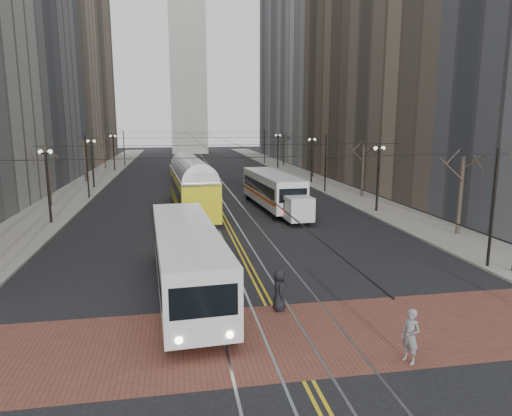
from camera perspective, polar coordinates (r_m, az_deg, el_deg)
name	(u,v)px	position (r m, az deg, el deg)	size (l,w,h in m)	color
ground	(265,297)	(21.41, 1.13, -11.11)	(260.00, 260.00, 0.00)	black
sidewalk_left	(93,181)	(65.92, -19.72, 3.21)	(5.00, 140.00, 0.15)	gray
sidewalk_right	(306,176)	(67.66, 6.24, 3.96)	(5.00, 140.00, 0.15)	gray
crosswalk_band	(285,337)	(17.84, 3.71, -15.78)	(25.00, 6.00, 0.01)	brown
streetcar_rails	(204,179)	(65.10, -6.57, 3.62)	(4.80, 130.00, 0.02)	gray
centre_lines	(204,179)	(65.10, -6.57, 3.63)	(0.42, 130.00, 0.01)	gold
building_left_midfar	(25,11)	(90.52, -26.88, 21.11)	(20.00, 20.00, 52.00)	#84715B
building_left_far	(68,64)	(108.36, -22.44, 16.31)	(16.00, 20.00, 40.00)	brown
building_right_mid	(375,59)	(72.35, 14.70, 17.56)	(16.00, 20.00, 34.00)	brown
building_right_midfar	(342,23)	(92.84, 10.68, 21.74)	(20.00, 20.00, 52.00)	#999790
building_right_far	(302,69)	(110.17, 5.73, 16.93)	(16.00, 20.00, 40.00)	slate
clock_tower	(186,7)	(124.74, -8.74, 23.57)	(12.00, 12.00, 66.00)	#B2AFA5
lamp_posts	(213,171)	(48.67, -5.44, 4.58)	(27.60, 57.20, 5.60)	black
street_trees	(208,166)	(55.12, -6.00, 5.28)	(31.68, 53.28, 5.60)	#382D23
trolley_wires	(208,158)	(54.63, -5.98, 6.26)	(25.96, 120.00, 6.60)	black
transit_bus	(187,261)	(21.57, -8.66, -6.56)	(2.66, 12.79, 3.20)	silver
streetcar	(192,190)	(41.57, -8.05, 2.20)	(2.96, 15.94, 3.76)	yellow
rear_bus	(272,191)	(42.47, 2.02, 2.14)	(2.72, 12.53, 3.27)	silver
cargo_van	(293,208)	(37.12, 4.66, 0.05)	(1.93, 5.03, 2.22)	silver
sedan_grey	(268,188)	(50.06, 1.55, 2.50)	(1.93, 4.79, 1.63)	#414449
sedan_silver	(255,186)	(52.18, -0.13, 2.73)	(1.51, 4.32, 1.42)	#A4A8AC
pedestrian_a	(279,290)	(19.77, 2.92, -10.18)	(0.88, 0.57, 1.79)	black
pedestrian_b	(411,336)	(16.58, 18.76, -14.93)	(0.68, 0.45, 1.86)	gray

